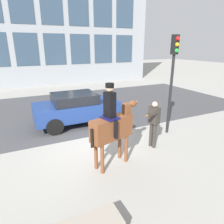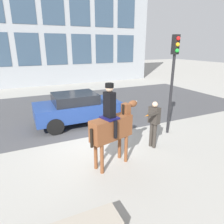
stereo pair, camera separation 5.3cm
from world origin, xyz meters
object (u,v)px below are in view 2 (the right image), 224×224
(mounted_horse_lead, at_px, (112,125))
(traffic_light, at_px, (173,70))
(pedestrian_bystander, at_px, (154,121))
(street_car_near_lane, at_px, (77,108))

(mounted_horse_lead, bearing_deg, traffic_light, 5.21)
(mounted_horse_lead, bearing_deg, pedestrian_bystander, -2.52)
(pedestrian_bystander, bearing_deg, mounted_horse_lead, -0.31)
(street_car_near_lane, bearing_deg, pedestrian_bystander, -61.73)
(mounted_horse_lead, relative_size, traffic_light, 0.65)
(mounted_horse_lead, distance_m, pedestrian_bystander, 1.91)
(mounted_horse_lead, height_order, traffic_light, traffic_light)
(street_car_near_lane, bearing_deg, mounted_horse_lead, -89.48)
(pedestrian_bystander, distance_m, street_car_near_lane, 3.96)
(street_car_near_lane, height_order, traffic_light, traffic_light)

